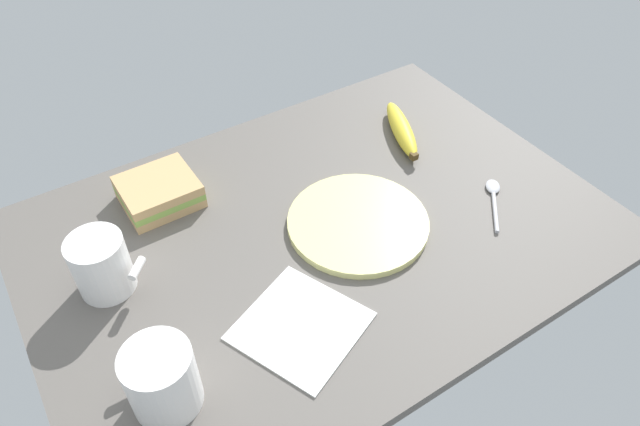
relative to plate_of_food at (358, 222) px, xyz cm
name	(u,v)px	position (x,y,z in cm)	size (l,w,h in cm)	color
tabletop	(320,231)	(5.26, -3.01, -1.60)	(90.00, 64.00, 2.00)	#5B5651
plate_of_food	(358,222)	(0.00, 0.00, 0.00)	(22.62, 22.62, 1.20)	#EAE58C
coffee_mug_black	(162,379)	(37.01, 12.19, 4.34)	(8.49, 10.65, 9.61)	white
coffee_mug_milky	(101,264)	(37.49, -9.26, 4.15)	(9.59, 9.41, 9.23)	white
sandwich_main	(159,192)	(24.46, -22.20, 1.60)	(12.07, 10.89, 4.40)	tan
banana	(402,129)	(-20.53, -14.90, 1.11)	(9.89, 17.33, 3.41)	yellow
spoon	(494,196)	(-22.97, 7.05, -0.22)	(9.52, 10.60, 0.80)	silver
paper_napkin	(301,326)	(17.82, 11.71, -0.45)	(15.29, 15.29, 0.30)	white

